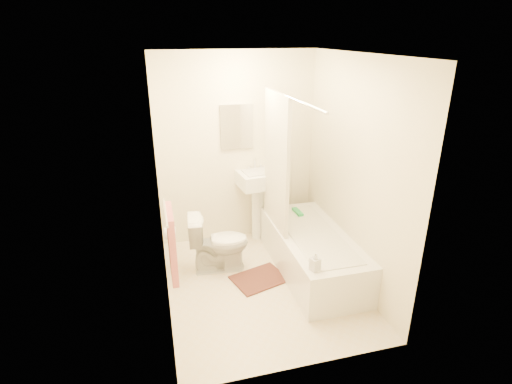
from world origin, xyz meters
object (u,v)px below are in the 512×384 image
object	(u,v)px
toilet	(219,243)
soap_bottle	(315,262)
sink	(259,203)
bath_mat	(259,279)
bathtub	(312,252)

from	to	relation	value
toilet	soap_bottle	xyz separation A→B (m)	(0.75, -1.00, 0.23)
sink	soap_bottle	xyz separation A→B (m)	(0.11, -1.61, 0.06)
bath_mat	soap_bottle	world-z (taller)	soap_bottle
toilet	sink	xyz separation A→B (m)	(0.64, 0.61, 0.18)
soap_bottle	sink	bearing A→B (deg)	94.07
sink	bathtub	size ratio (longest dim) A/B	0.61
bathtub	soap_bottle	bearing A→B (deg)	-111.09
toilet	bath_mat	bearing A→B (deg)	-126.54
bath_mat	soap_bottle	bearing A→B (deg)	-60.91
sink	bathtub	distance (m)	1.04
sink	bath_mat	distance (m)	1.11
soap_bottle	toilet	bearing A→B (deg)	126.99
bathtub	toilet	bearing A→B (deg)	162.93
toilet	bathtub	size ratio (longest dim) A/B	0.40
bath_mat	sink	bearing A→B (deg)	75.35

